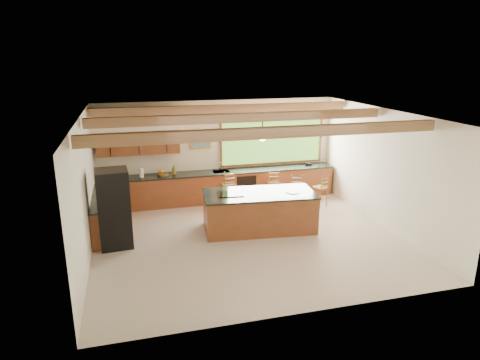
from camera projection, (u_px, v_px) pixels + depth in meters
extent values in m
plane|color=#C2B2A1|center=(248.00, 238.00, 10.35)|extent=(7.20, 7.20, 0.00)
cube|color=beige|center=(218.00, 150.00, 12.94)|extent=(7.20, 0.04, 3.00)
cube|color=beige|center=(303.00, 233.00, 6.91)|extent=(7.20, 0.04, 3.00)
cube|color=beige|center=(85.00, 191.00, 9.04)|extent=(0.04, 6.50, 3.00)
cube|color=beige|center=(384.00, 169.00, 10.82)|extent=(0.04, 6.50, 3.00)
cube|color=#AB7755|center=(248.00, 114.00, 9.51)|extent=(7.20, 6.50, 0.04)
cube|color=#9F7D4F|center=(272.00, 133.00, 8.06)|extent=(7.10, 0.15, 0.22)
cube|color=#9F7D4F|center=(242.00, 118.00, 10.01)|extent=(7.10, 0.15, 0.22)
cube|color=#9F7D4F|center=(225.00, 109.00, 11.68)|extent=(7.10, 0.15, 0.22)
cube|color=brown|center=(138.00, 142.00, 12.07)|extent=(2.30, 0.35, 0.70)
cube|color=white|center=(137.00, 121.00, 11.84)|extent=(2.60, 0.50, 0.48)
cylinder|color=#FFEABF|center=(111.00, 131.00, 11.73)|extent=(0.10, 0.10, 0.01)
cylinder|color=#FFEABF|center=(163.00, 129.00, 12.07)|extent=(0.10, 0.10, 0.01)
cube|color=#75B741|center=(272.00, 142.00, 13.29)|extent=(3.20, 0.04, 1.30)
cube|color=#BA8C38|center=(200.00, 140.00, 12.68)|extent=(0.64, 0.03, 0.54)
cube|color=#3C6D5A|center=(201.00, 140.00, 12.66)|extent=(0.54, 0.01, 0.44)
cube|color=brown|center=(221.00, 187.00, 12.92)|extent=(7.00, 0.65, 0.88)
cube|color=black|center=(221.00, 172.00, 12.79)|extent=(7.04, 0.69, 0.04)
cube|color=brown|center=(108.00, 215.00, 10.67)|extent=(0.65, 2.35, 0.88)
cube|color=black|center=(106.00, 197.00, 10.54)|extent=(0.69, 2.39, 0.04)
cube|color=black|center=(247.00, 189.00, 12.80)|extent=(0.60, 0.02, 0.78)
cube|color=silver|center=(221.00, 172.00, 12.79)|extent=(0.50, 0.38, 0.03)
cylinder|color=silver|center=(220.00, 165.00, 12.93)|extent=(0.03, 0.03, 0.30)
cylinder|color=silver|center=(220.00, 162.00, 12.80)|extent=(0.03, 0.20, 0.03)
cylinder|color=white|center=(141.00, 173.00, 12.09)|extent=(0.12, 0.12, 0.28)
cylinder|color=#1E421A|center=(126.00, 174.00, 12.10)|extent=(0.06, 0.06, 0.21)
cylinder|color=#1E421A|center=(126.00, 173.00, 12.20)|extent=(0.06, 0.06, 0.21)
cube|color=black|center=(308.00, 164.00, 13.52)|extent=(0.21, 0.18, 0.09)
cube|color=brown|center=(259.00, 212.00, 10.79)|extent=(2.84, 1.52, 0.92)
cube|color=black|center=(259.00, 194.00, 10.65)|extent=(2.89, 1.57, 0.04)
cube|color=black|center=(230.00, 194.00, 10.53)|extent=(0.65, 0.54, 0.02)
cylinder|color=white|center=(293.00, 192.00, 10.69)|extent=(0.34, 0.34, 0.02)
cube|color=black|center=(114.00, 209.00, 9.71)|extent=(0.76, 0.74, 1.83)
cube|color=silver|center=(130.00, 207.00, 9.79)|extent=(0.02, 0.05, 1.68)
cube|color=brown|center=(228.00, 184.00, 12.46)|extent=(0.42, 0.42, 0.04)
cylinder|color=brown|center=(224.00, 197.00, 12.38)|extent=(0.04, 0.04, 0.63)
cylinder|color=brown|center=(234.00, 196.00, 12.45)|extent=(0.04, 0.04, 0.63)
cylinder|color=brown|center=(222.00, 194.00, 12.66)|extent=(0.04, 0.04, 0.63)
cylinder|color=brown|center=(232.00, 193.00, 12.74)|extent=(0.04, 0.04, 0.63)
cube|color=brown|center=(273.00, 182.00, 12.81)|extent=(0.41, 0.41, 0.04)
cylinder|color=brown|center=(269.00, 194.00, 12.73)|extent=(0.03, 0.03, 0.59)
cylinder|color=brown|center=(279.00, 193.00, 12.80)|extent=(0.03, 0.03, 0.59)
cylinder|color=brown|center=(266.00, 191.00, 13.00)|extent=(0.03, 0.03, 0.59)
cylinder|color=brown|center=(275.00, 190.00, 13.07)|extent=(0.03, 0.03, 0.59)
cube|color=brown|center=(296.00, 188.00, 12.12)|extent=(0.49, 0.49, 0.04)
cylinder|color=brown|center=(293.00, 201.00, 12.03)|extent=(0.04, 0.04, 0.63)
cylinder|color=brown|center=(303.00, 200.00, 12.11)|extent=(0.04, 0.04, 0.63)
cylinder|color=brown|center=(289.00, 198.00, 12.31)|extent=(0.04, 0.04, 0.63)
cylinder|color=brown|center=(299.00, 197.00, 12.39)|extent=(0.04, 0.04, 0.63)
cube|color=brown|center=(321.00, 187.00, 12.43)|extent=(0.43, 0.43, 0.04)
cylinder|color=brown|center=(318.00, 199.00, 12.36)|extent=(0.03, 0.03, 0.55)
cylinder|color=brown|center=(326.00, 198.00, 12.43)|extent=(0.03, 0.03, 0.55)
cylinder|color=brown|center=(314.00, 196.00, 12.61)|extent=(0.03, 0.03, 0.55)
cylinder|color=brown|center=(322.00, 195.00, 12.67)|extent=(0.03, 0.03, 0.55)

